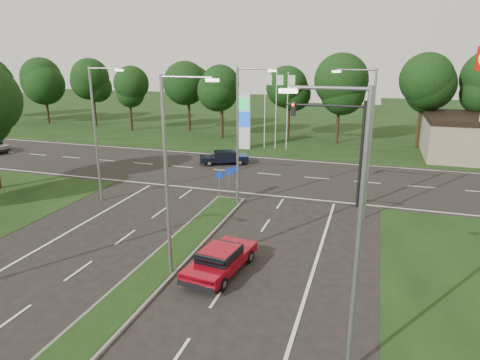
% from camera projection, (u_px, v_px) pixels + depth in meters
% --- Properties ---
extents(ground, '(160.00, 160.00, 0.00)m').
position_uv_depth(ground, '(70.00, 355.00, 14.46)').
color(ground, black).
rests_on(ground, ground).
extents(verge_far, '(160.00, 50.00, 0.02)m').
position_uv_depth(verge_far, '(312.00, 121.00, 64.73)').
color(verge_far, black).
rests_on(verge_far, ground).
extents(cross_road, '(160.00, 12.00, 0.02)m').
position_uv_depth(cross_road, '(258.00, 173.00, 36.39)').
color(cross_road, black).
rests_on(cross_road, ground).
extents(median_kerb, '(2.00, 26.00, 0.12)m').
position_uv_depth(median_kerb, '(133.00, 293.00, 18.10)').
color(median_kerb, slate).
rests_on(median_kerb, ground).
extents(streetlight_median_near, '(2.53, 0.22, 9.00)m').
position_uv_depth(streetlight_median_near, '(170.00, 169.00, 18.21)').
color(streetlight_median_near, gray).
rests_on(streetlight_median_near, ground).
extents(streetlight_median_far, '(2.53, 0.22, 9.00)m').
position_uv_depth(streetlight_median_far, '(241.00, 130.00, 27.35)').
color(streetlight_median_far, gray).
rests_on(streetlight_median_far, ground).
extents(streetlight_left_far, '(2.53, 0.22, 9.00)m').
position_uv_depth(streetlight_left_far, '(97.00, 128.00, 28.21)').
color(streetlight_left_far, gray).
rests_on(streetlight_left_far, ground).
extents(streetlight_right_far, '(2.53, 0.22, 9.00)m').
position_uv_depth(streetlight_right_far, '(367.00, 137.00, 25.09)').
color(streetlight_right_far, gray).
rests_on(streetlight_right_far, ground).
extents(streetlight_right_near, '(2.53, 0.22, 9.00)m').
position_uv_depth(streetlight_right_near, '(353.00, 224.00, 12.29)').
color(streetlight_right_near, gray).
rests_on(streetlight_right_near, ground).
extents(traffic_signal, '(5.10, 0.42, 7.00)m').
position_uv_depth(traffic_signal, '(341.00, 137.00, 27.50)').
color(traffic_signal, black).
rests_on(traffic_signal, ground).
extents(median_signs, '(1.16, 1.76, 2.38)m').
position_uv_depth(median_signs, '(228.00, 178.00, 28.96)').
color(median_signs, gray).
rests_on(median_signs, ground).
extents(gas_pylon, '(5.80, 1.26, 8.00)m').
position_uv_depth(gas_pylon, '(246.00, 119.00, 44.85)').
color(gas_pylon, silver).
rests_on(gas_pylon, ground).
extents(treeline_far, '(6.00, 6.00, 9.90)m').
position_uv_depth(treeline_far, '(296.00, 80.00, 48.99)').
color(treeline_far, black).
rests_on(treeline_far, ground).
extents(red_sedan, '(2.38, 4.65, 1.22)m').
position_uv_depth(red_sedan, '(220.00, 259.00, 19.75)').
color(red_sedan, maroon).
rests_on(red_sedan, ground).
extents(navy_sedan, '(4.69, 3.39, 1.19)m').
position_uv_depth(navy_sedan, '(224.00, 157.00, 39.31)').
color(navy_sedan, black).
rests_on(navy_sedan, ground).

